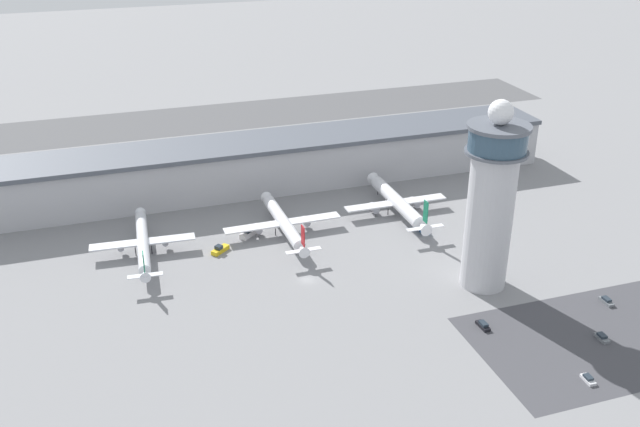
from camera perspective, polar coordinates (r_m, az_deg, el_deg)
name	(u,v)px	position (r m, az deg, el deg)	size (l,w,h in m)	color
ground_plane	(308,280)	(204.53, -1.01, -5.35)	(1000.00, 1000.00, 0.00)	gray
terminal_building	(250,165)	(261.58, -5.61, 3.89)	(227.98, 25.00, 18.40)	#B2B2B7
runway_strip	(208,118)	(347.71, -8.95, 7.54)	(341.97, 44.00, 0.01)	#515154
control_tower	(491,200)	(196.37, 13.53, 1.06)	(16.66, 16.66, 53.68)	#BCBCC1
parking_lot_surface	(600,339)	(193.58, 21.47, -9.30)	(64.00, 40.00, 0.01)	#424247
airplane_gate_alpha	(143,242)	(222.04, -14.00, -2.24)	(31.69, 44.42, 11.73)	silver
airplane_gate_bravo	(284,223)	(228.14, -2.94, -0.74)	(38.40, 43.17, 12.45)	white
airplane_gate_charlie	(397,202)	(243.48, 6.19, 0.91)	(36.21, 45.12, 13.76)	white
service_truck_catering	(422,227)	(234.45, 8.16, -1.12)	(2.38, 7.74, 2.78)	black
service_truck_fuel	(248,233)	(229.41, -5.75, -1.56)	(6.83, 6.34, 3.12)	black
service_truck_baggage	(220,250)	(220.95, -8.00, -2.87)	(6.33, 5.79, 2.46)	black
car_grey_coupe	(602,337)	(193.18, 21.63, -9.21)	(1.95, 4.32, 1.44)	black
car_maroon_suv	(588,379)	(177.85, 20.65, -12.29)	(1.91, 4.08, 1.36)	black
car_green_van	(606,301)	(208.82, 21.94, -6.51)	(1.84, 4.76, 1.52)	black
car_white_wagon	(483,325)	(188.85, 12.91, -8.72)	(1.91, 4.75, 1.58)	black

